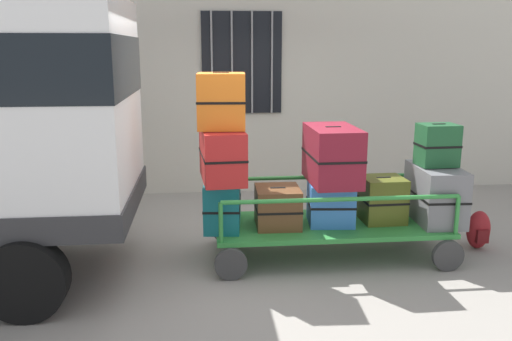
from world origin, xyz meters
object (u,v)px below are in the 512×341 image
(suitcase_midright_bottom, at_px, (382,199))
(suitcase_left_middle, at_px, (222,155))
(suitcase_center_middle, at_px, (332,155))
(suitcase_midleft_bottom, at_px, (278,207))
(suitcase_center_bottom, at_px, (331,203))
(suitcase_left_top, at_px, (221,101))
(backpack, at_px, (479,230))
(luggage_cart, at_px, (330,228))
(suitcase_left_bottom, at_px, (223,203))
(suitcase_right_bottom, at_px, (435,194))
(suitcase_right_middle, at_px, (437,145))

(suitcase_midright_bottom, bearing_deg, suitcase_left_middle, 179.52)
(suitcase_left_middle, distance_m, suitcase_center_middle, 1.16)
(suitcase_midleft_bottom, bearing_deg, suitcase_center_bottom, 2.41)
(suitcase_left_top, xyz_separation_m, backpack, (2.88, 0.01, -1.48))
(suitcase_left_top, bearing_deg, luggage_cart, -1.55)
(suitcase_center_bottom, relative_size, backpack, 1.18)
(suitcase_left_bottom, height_order, suitcase_midright_bottom, suitcase_left_bottom)
(luggage_cart, relative_size, suitcase_left_bottom, 3.33)
(suitcase_left_middle, bearing_deg, suitcase_left_bottom, 90.00)
(suitcase_right_bottom, bearing_deg, suitcase_center_middle, 179.35)
(suitcase_midleft_bottom, xyz_separation_m, backpack, (2.30, 0.07, -0.36))
(suitcase_left_top, xyz_separation_m, suitcase_right_middle, (2.31, -0.01, -0.49))
(suitcase_left_top, xyz_separation_m, suitcase_right_bottom, (2.31, -0.05, -1.02))
(suitcase_midright_bottom, bearing_deg, suitcase_right_bottom, -3.48)
(suitcase_left_middle, height_order, suitcase_midleft_bottom, suitcase_left_middle)
(suitcase_left_top, relative_size, backpack, 1.29)
(suitcase_left_middle, height_order, suitcase_center_bottom, suitcase_left_middle)
(suitcase_right_bottom, bearing_deg, suitcase_midleft_bottom, -179.79)
(suitcase_left_middle, xyz_separation_m, backpack, (2.88, 0.01, -0.93))
(suitcase_center_middle, relative_size, suitcase_right_middle, 1.88)
(suitcase_left_bottom, height_order, suitcase_left_middle, suitcase_left_middle)
(suitcase_midleft_bottom, height_order, suitcase_midright_bottom, suitcase_midright_bottom)
(suitcase_left_bottom, xyz_separation_m, suitcase_left_middle, (-0.00, -0.00, 0.52))
(luggage_cart, relative_size, suitcase_midleft_bottom, 4.84)
(suitcase_right_middle, bearing_deg, suitcase_midleft_bottom, -178.42)
(suitcase_left_middle, relative_size, suitcase_midleft_bottom, 1.63)
(luggage_cart, relative_size, backpack, 5.76)
(suitcase_left_bottom, xyz_separation_m, suitcase_center_middle, (1.15, -0.04, 0.50))
(suitcase_left_middle, xyz_separation_m, suitcase_midleft_bottom, (0.58, -0.06, -0.56))
(suitcase_left_bottom, distance_m, suitcase_right_middle, 2.38)
(suitcase_left_bottom, bearing_deg, suitcase_center_middle, -2.02)
(suitcase_center_middle, distance_m, backpack, 1.95)
(suitcase_center_bottom, bearing_deg, luggage_cart, 90.00)
(suitcase_midleft_bottom, height_order, suitcase_center_bottom, suitcase_center_bottom)
(suitcase_left_middle, distance_m, backpack, 3.02)
(suitcase_midright_bottom, distance_m, suitcase_right_bottom, 0.58)
(suitcase_left_middle, relative_size, suitcase_right_bottom, 1.02)
(suitcase_left_middle, xyz_separation_m, suitcase_midright_bottom, (1.73, -0.01, -0.53))
(suitcase_midright_bottom, height_order, backpack, suitcase_midright_bottom)
(suitcase_midleft_bottom, distance_m, suitcase_midright_bottom, 1.16)
(suitcase_center_bottom, distance_m, backpack, 1.77)
(suitcase_center_bottom, relative_size, suitcase_right_middle, 1.14)
(suitcase_midleft_bottom, bearing_deg, backpack, 1.66)
(luggage_cart, height_order, suitcase_right_bottom, suitcase_right_bottom)
(suitcase_left_top, relative_size, suitcase_midleft_bottom, 1.08)
(luggage_cart, xyz_separation_m, suitcase_midleft_bottom, (-0.58, -0.03, 0.26))
(luggage_cart, bearing_deg, suitcase_left_middle, 178.49)
(luggage_cart, relative_size, suitcase_left_middle, 2.97)
(luggage_cart, relative_size, suitcase_right_middle, 5.56)
(suitcase_midleft_bottom, xyz_separation_m, suitcase_center_middle, (0.58, 0.02, 0.55))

